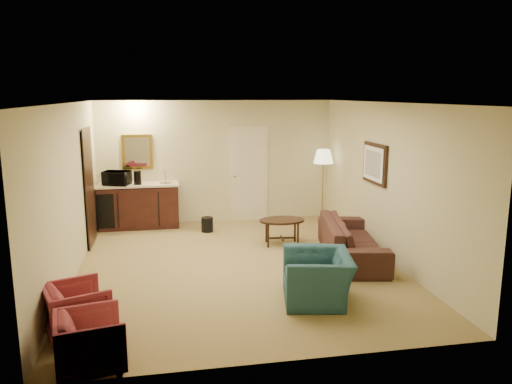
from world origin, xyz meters
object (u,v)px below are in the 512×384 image
Objects in this scene: microwave at (117,177)px; coffee_table at (282,232)px; wetbar_cabinet at (139,206)px; rose_chair_near at (77,307)px; waste_bin at (207,224)px; coffee_maker at (138,178)px; teal_armchair at (318,269)px; sofa at (352,233)px; floor_lamp at (323,186)px; rose_chair_far at (90,339)px.

coffee_table is at bearing -9.41° from microwave.
rose_chair_near is (-0.50, -4.72, -0.12)m from wetbar_cabinet.
wetbar_cabinet is at bearing 27.28° from microwave.
rose_chair_near is at bearing -114.19° from waste_bin.
coffee_maker is at bearing -27.19° from rose_chair_near.
teal_armchair is 1.47× the size of rose_chair_near.
sofa is 4.50m from coffee_maker.
floor_lamp is at bearing -6.97° from coffee_maker.
teal_armchair reaches higher than sofa.
wetbar_cabinet is 0.74× the size of sofa.
floor_lamp is at bearing 4.70° from sofa.
microwave is at bearing 67.48° from sofa.
coffee_maker is (-0.00, -0.06, 0.60)m from wetbar_cabinet.
teal_armchair is (2.50, -4.28, -0.02)m from wetbar_cabinet.
coffee_maker is at bearing -138.45° from teal_armchair.
coffee_maker is (-1.35, 0.54, 0.91)m from waste_bin.
waste_bin is at bearing -29.29° from rose_chair_far.
wetbar_cabinet is 5.98× the size of coffee_maker.
wetbar_cabinet is at bearing -138.84° from teal_armchair.
teal_armchair is 1.50× the size of rose_chair_far.
rose_chair_near is at bearing -71.78° from microwave.
microwave is at bearing -9.54° from rose_chair_far.
wetbar_cabinet reaches higher than coffee_table.
coffee_maker is (-2.63, 1.66, 0.82)m from coffee_table.
floor_lamp is at bearing -65.77° from rose_chair_near.
sofa is 3.08m from waste_bin.
waste_bin is at bearing -23.99° from wetbar_cabinet.
rose_chair_far is at bearing -108.02° from waste_bin.
rose_chair_far is at bearing -127.12° from coffee_table.
rose_chair_far is (-2.75, -1.24, -0.10)m from teal_armchair.
teal_armchair is at bearing -36.08° from microwave.
coffee_maker reaches higher than teal_armchair.
floor_lamp is 3.87m from coffee_maker.
microwave reaches higher than rose_chair_near.
floor_lamp is 2.60m from waste_bin.
teal_armchair is 3.02m from rose_chair_far.
teal_armchair is 0.63× the size of floor_lamp.
teal_armchair is 5.17m from microwave.
sofa is at bearing -96.02° from floor_lamp.
rose_chair_near is at bearing 6.08° from rose_chair_far.
floor_lamp reaches higher than rose_chair_near.
coffee_table is 3.22m from coffee_maker.
teal_armchair is at bearing -108.84° from floor_lamp.
rose_chair_near is 0.84m from rose_chair_far.
rose_chair_near is at bearing -70.73° from teal_armchair.
rose_chair_far is at bearing -95.70° from coffee_maker.
coffee_maker is at bearing 19.04° from microwave.
coffee_table is 0.52× the size of floor_lamp.
microwave is at bearing 162.92° from waste_bin.
floor_lamp is (4.10, 5.20, 0.46)m from rose_chair_far.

